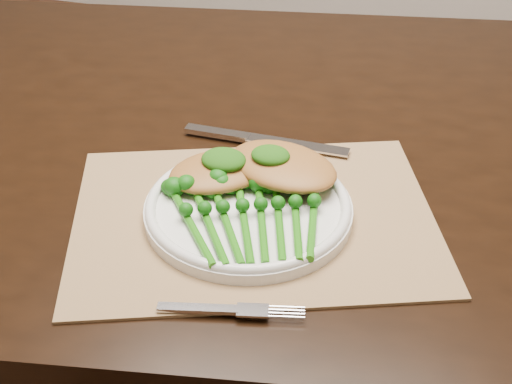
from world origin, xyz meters
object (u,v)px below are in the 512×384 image
(dining_table, at_px, (262,315))
(chicken_fillet_left, at_px, (220,171))
(dinner_plate, at_px, (248,208))
(placemat, at_px, (254,218))
(broccolini_bundle, at_px, (253,223))

(dining_table, xyz_separation_m, chicken_fillet_left, (-0.01, -0.16, 0.40))
(dinner_plate, xyz_separation_m, chicken_fillet_left, (-0.05, 0.04, 0.02))
(dining_table, distance_m, placemat, 0.43)
(placemat, xyz_separation_m, chicken_fillet_left, (-0.06, 0.04, 0.03))
(placemat, xyz_separation_m, broccolini_bundle, (0.01, -0.04, 0.02))
(broccolini_bundle, bearing_deg, placemat, 81.86)
(dining_table, bearing_deg, placemat, -87.58)
(placemat, distance_m, chicken_fillet_left, 0.08)
(dinner_plate, bearing_deg, dining_table, 100.40)
(chicken_fillet_left, relative_size, broccolini_bundle, 0.57)
(dining_table, relative_size, chicken_fillet_left, 13.42)
(dinner_plate, relative_size, broccolini_bundle, 1.08)
(broccolini_bundle, bearing_deg, chicken_fillet_left, 107.12)
(placemat, height_order, dinner_plate, dinner_plate)
(chicken_fillet_left, bearing_deg, dining_table, 47.13)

